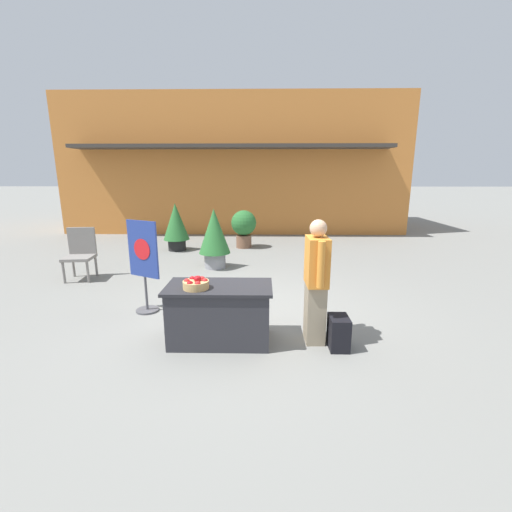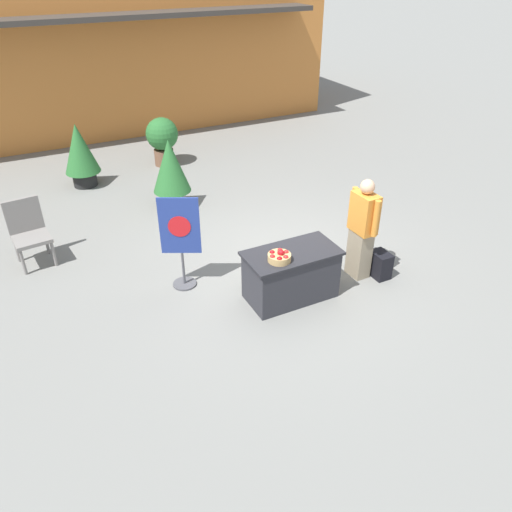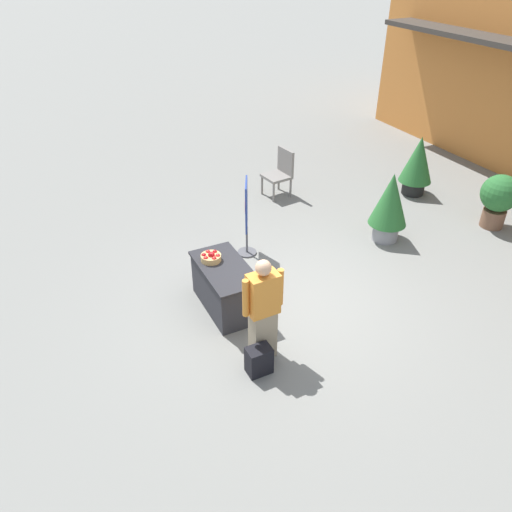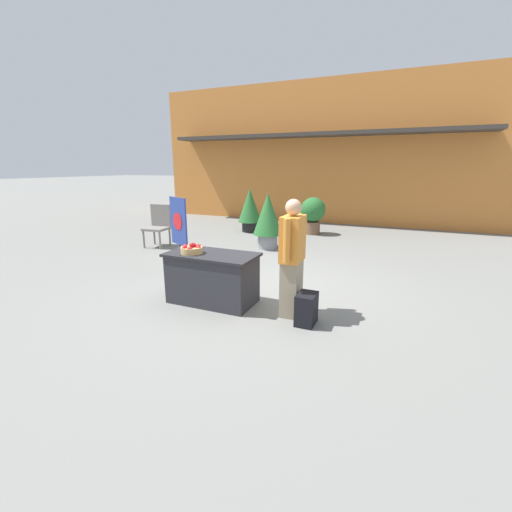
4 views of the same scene
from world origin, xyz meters
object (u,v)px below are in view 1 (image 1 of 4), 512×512
potted_plant_near_right (214,235)px  potted_plant_far_left (244,226)px  display_table (220,313)px  patio_chair (81,251)px  person_visitor (316,281)px  potted_plant_near_left (176,224)px  apple_basket (196,283)px  backpack (339,333)px  poster_board (144,263)px

potted_plant_near_right → potted_plant_far_left: bearing=76.4°
display_table → patio_chair: patio_chair is taller
person_visitor → potted_plant_near_left: (-3.17, 5.53, -0.07)m
patio_chair → potted_plant_near_left: 3.09m
display_table → potted_plant_far_left: bearing=90.0°
apple_basket → person_visitor: size_ratio=0.20×
potted_plant_near_left → person_visitor: bearing=-60.2°
display_table → backpack: display_table is taller
display_table → patio_chair: bearing=139.6°
patio_chair → potted_plant_far_left: (3.26, 3.20, 0.07)m
backpack → potted_plant_far_left: bearing=103.9°
backpack → potted_plant_near_left: potted_plant_near_left is taller
apple_basket → backpack: 1.90m
backpack → patio_chair: bearing=148.4°
patio_chair → person_visitor: bearing=52.1°
person_visitor → potted_plant_near_right: (-1.81, 3.63, -0.04)m
person_visitor → potted_plant_far_left: (-1.24, 5.94, -0.16)m
person_visitor → patio_chair: person_visitor is taller
display_table → poster_board: poster_board is taller
potted_plant_near_right → potted_plant_near_left: size_ratio=1.03×
patio_chair → potted_plant_near_left: bearing=147.9°
apple_basket → backpack: bearing=-1.6°
potted_plant_near_left → display_table: bearing=-70.8°
poster_board → potted_plant_near_right: 2.77m
patio_chair → potted_plant_near_right: 2.85m
backpack → poster_board: 3.11m
backpack → potted_plant_far_left: (-1.52, 6.14, 0.45)m
poster_board → potted_plant_far_left: poster_board is taller
backpack → person_visitor: bearing=144.6°
apple_basket → potted_plant_near_left: 5.92m
apple_basket → poster_board: poster_board is taller
backpack → poster_board: size_ratio=0.29×
potted_plant_near_left → backpack: bearing=-58.9°
person_visitor → backpack: person_visitor is taller
potted_plant_near_left → poster_board: bearing=-82.2°
patio_chair → potted_plant_far_left: potted_plant_far_left is taller
backpack → potted_plant_near_left: bearing=121.1°
apple_basket → poster_board: bearing=133.0°
poster_board → potted_plant_near_right: bearing=-168.8°
patio_chair → potted_plant_near_right: bearing=101.6°
display_table → potted_plant_near_left: potted_plant_near_left is taller
potted_plant_far_left → potted_plant_near_right: potted_plant_near_right is taller
apple_basket → potted_plant_near_left: size_ratio=0.24×
poster_board → patio_chair: 2.66m
person_visitor → potted_plant_far_left: size_ratio=1.44×
potted_plant_near_right → patio_chair: bearing=-161.8°
patio_chair → potted_plant_near_right: (2.70, 0.89, 0.20)m
apple_basket → potted_plant_near_right: (-0.29, 3.78, -0.05)m
apple_basket → potted_plant_near_left: potted_plant_near_left is taller
display_table → potted_plant_far_left: (-0.00, 5.97, 0.28)m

